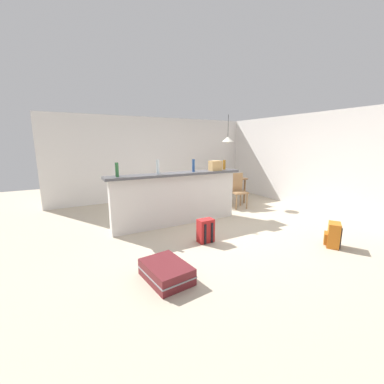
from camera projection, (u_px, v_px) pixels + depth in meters
ground_plane at (212, 225)px, 5.33m from camera, size 13.00×13.00×0.05m
wall_back at (159, 158)px, 7.69m from camera, size 6.60×0.10×2.50m
wall_right at (298, 161)px, 6.77m from camera, size 0.10×6.00×2.50m
partition_half_wall at (177, 200)px, 5.19m from camera, size 2.80×0.20×1.07m
bar_countertop at (177, 174)px, 5.07m from camera, size 2.96×0.40×0.05m
bottle_green at (117, 170)px, 4.45m from camera, size 0.06×0.06×0.26m
bottle_clear at (158, 167)px, 4.81m from camera, size 0.06×0.06×0.29m
bottle_blue at (193, 166)px, 5.22m from camera, size 0.06×0.06×0.27m
bottle_amber at (224, 165)px, 5.66m from camera, size 0.07×0.07×0.22m
grocery_bag at (215, 166)px, 5.45m from camera, size 0.26×0.18×0.22m
dining_table at (224, 181)px, 7.05m from camera, size 1.10×0.80×0.74m
dining_chair_near_partition at (237, 189)px, 6.58m from camera, size 0.46×0.46×0.93m
pendant_lamp at (228, 139)px, 6.80m from camera, size 0.34×0.34×0.78m
suitcase_flat_maroon at (166, 271)px, 3.14m from camera, size 0.57×0.86×0.22m
backpack_red at (205, 231)px, 4.32m from camera, size 0.28×0.25×0.42m
backpack_orange at (333, 235)px, 4.12m from camera, size 0.34×0.33×0.42m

